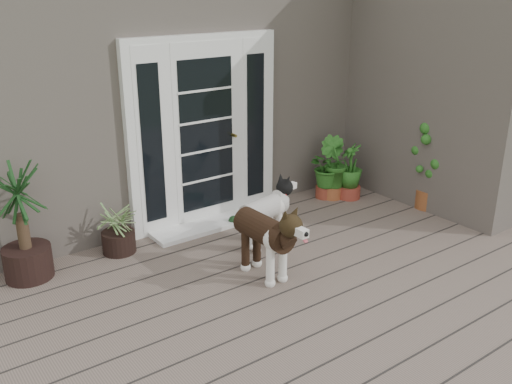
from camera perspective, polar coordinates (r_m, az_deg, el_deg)
deck at (r=5.40m, az=9.52°, el=-10.25°), size 6.20×4.60×0.12m
house_main at (r=8.26m, az=-11.64°, el=11.43°), size 7.40×4.00×3.10m
house_wing at (r=7.72m, az=19.75°, el=10.05°), size 1.60×2.40×3.10m
door_unit at (r=6.46m, az=-5.21°, el=6.08°), size 1.90×0.14×2.15m
door_step at (r=6.64m, az=-4.02°, el=-3.08°), size 1.60×0.40×0.05m
brindle_dog at (r=5.37m, az=0.82°, el=-5.11°), size 0.39×0.86×0.71m
white_dog at (r=5.99m, az=0.83°, el=-2.73°), size 0.79×0.45×0.62m
spider_plant at (r=6.03m, az=-13.83°, el=-3.24°), size 0.69×0.69×0.62m
yucca at (r=5.67m, az=-22.64°, el=-2.43°), size 1.08×1.08×1.24m
herb_a at (r=7.40m, az=7.03°, el=1.78°), size 0.70×0.70×0.64m
herb_b at (r=7.41m, az=7.75°, el=1.62°), size 0.48×0.48×0.60m
herb_c at (r=7.44m, az=9.44°, el=1.57°), size 0.52×0.52×0.59m
sapling at (r=7.18m, az=17.56°, el=4.83°), size 0.60×0.60×1.70m
clog_left at (r=6.57m, az=-1.61°, el=-3.09°), size 0.26×0.33×0.09m
clog_right at (r=6.29m, az=0.39°, el=-4.24°), size 0.30×0.30×0.09m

